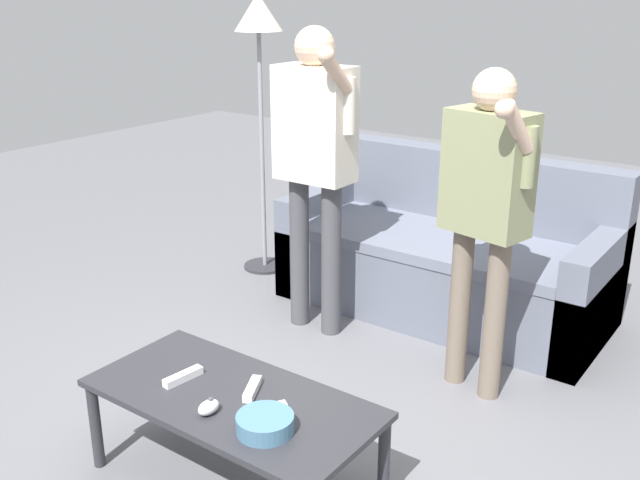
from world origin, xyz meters
The scene contains 11 objects.
ground_plane centered at (0.00, 0.00, 0.00)m, with size 12.00×12.00×0.00m, color slate.
couch centered at (-0.06, 1.64, 0.30)m, with size 1.82×0.83×0.88m.
coffee_table centered at (0.03, -0.29, 0.34)m, with size 1.09×0.52×0.39m.
snack_bowl centered at (0.27, -0.39, 0.42)m, with size 0.20×0.20×0.06m, color teal.
game_remote_nunchuk centered at (0.05, -0.42, 0.41)m, with size 0.06×0.09×0.05m.
floor_lamp centered at (-1.32, 1.50, 1.47)m, with size 0.29×0.29×1.75m.
player_left centered at (-0.52, 0.97, 1.01)m, with size 0.48×0.33×1.61m.
player_right centered at (0.46, 0.89, 0.93)m, with size 0.43×0.40×1.48m.
game_remote_wand_near centered at (0.08, -0.23, 0.40)m, with size 0.10×0.15×0.03m.
game_remote_wand_far centered at (-0.19, -0.31, 0.40)m, with size 0.06×0.17×0.03m.
game_remote_wand_spare centered at (0.21, -0.31, 0.40)m, with size 0.12×0.16×0.03m.
Camera 1 is at (1.63, -1.95, 1.79)m, focal length 40.58 mm.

